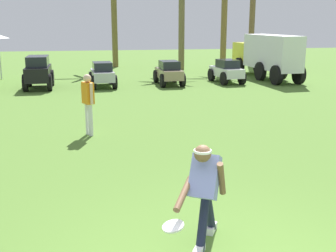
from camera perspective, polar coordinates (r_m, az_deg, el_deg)
name	(u,v)px	position (r m, az deg, el deg)	size (l,w,h in m)	color
frisbee_thrower	(205,189)	(5.33, 4.98, -8.50)	(0.80, 0.92, 1.40)	#191E38
frisbee_in_flight	(173,226)	(4.96, 0.71, -13.42)	(0.32, 0.33, 0.08)	white
teammate_near_sideline	(88,99)	(10.78, -10.77, 3.63)	(0.33, 0.48, 1.56)	silver
parked_car_slot_a	(38,71)	(19.19, -17.15, 7.09)	(1.22, 2.37, 1.40)	black
parked_car_slot_b	(102,74)	(19.09, -8.88, 6.97)	(1.21, 2.25, 1.10)	#B7BABF
parked_car_slot_c	(169,72)	(19.48, 0.12, 7.27)	(1.17, 2.23, 1.10)	#998466
parked_car_slot_d	(227,71)	(20.34, 7.95, 7.42)	(1.29, 2.28, 1.10)	silver
box_truck	(266,54)	(22.19, 13.19, 9.45)	(1.70, 5.96, 2.20)	yellow
palm_tree_right_of_centre	(224,2)	(27.07, 7.65, 16.32)	(3.41, 2.93, 7.03)	brown
palm_tree_far_right	(253,7)	(29.05, 11.38, 15.55)	(2.99, 2.90, 6.57)	brown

